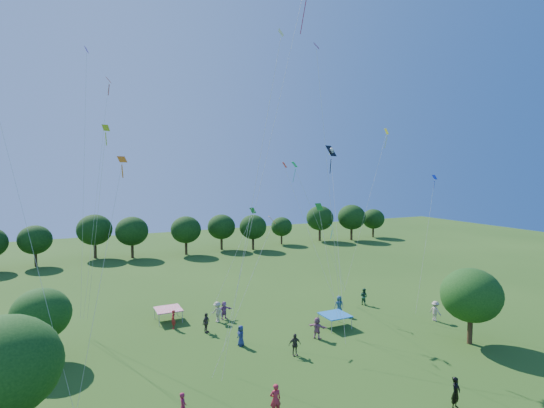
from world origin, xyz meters
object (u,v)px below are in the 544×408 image
(near_tree_east, at_px, (471,295))
(near_tree_west, at_px, (4,366))
(man_in_black, at_px, (456,393))
(pirate_kite, at_px, (332,156))
(tent_red_stripe, at_px, (168,309))
(tent_blue, at_px, (335,315))
(red_high_kite, at_px, (289,59))
(near_tree_north, at_px, (41,314))

(near_tree_east, bearing_deg, near_tree_west, 179.04)
(man_in_black, bearing_deg, pirate_kite, 72.26)
(near_tree_east, xyz_separation_m, pirate_kite, (-8.12, 6.95, 10.59))
(near_tree_east, bearing_deg, man_in_black, -144.72)
(near_tree_west, bearing_deg, pirate_kite, 16.23)
(tent_red_stripe, distance_m, tent_blue, 14.55)
(tent_blue, distance_m, pirate_kite, 13.37)
(pirate_kite, bearing_deg, near_tree_east, -40.57)
(tent_blue, relative_size, red_high_kite, 0.09)
(red_high_kite, bearing_deg, pirate_kite, 27.01)
(near_tree_west, bearing_deg, near_tree_east, -0.96)
(tent_red_stripe, xyz_separation_m, red_high_kite, (6.23, -10.77, 19.73))
(near_tree_west, relative_size, near_tree_east, 1.13)
(man_in_black, relative_size, pirate_kite, 0.13)
(tent_red_stripe, distance_m, man_in_black, 23.78)
(tent_blue, height_order, man_in_black, man_in_black)
(near_tree_north, xyz_separation_m, near_tree_east, (29.29, -10.85, 0.46))
(tent_red_stripe, height_order, pirate_kite, pirate_kite)
(near_tree_north, relative_size, red_high_kite, 0.20)
(pirate_kite, bearing_deg, near_tree_north, 169.58)
(near_tree_north, distance_m, man_in_black, 26.96)
(tent_red_stripe, xyz_separation_m, tent_blue, (12.39, -7.62, 0.00))
(tent_red_stripe, xyz_separation_m, man_in_black, (11.46, -20.83, -0.14))
(near_tree_west, height_order, tent_blue, near_tree_west)
(near_tree_north, distance_m, tent_red_stripe, 10.67)
(tent_blue, relative_size, pirate_kite, 0.16)
(tent_blue, bearing_deg, tent_red_stripe, 148.39)
(near_tree_east, height_order, man_in_black, near_tree_east)
(near_tree_east, bearing_deg, pirate_kite, 139.43)
(near_tree_west, relative_size, tent_blue, 2.98)
(pirate_kite, bearing_deg, tent_red_stripe, 145.33)
(tent_red_stripe, relative_size, red_high_kite, 0.09)
(tent_blue, bearing_deg, near_tree_north, 170.97)
(near_tree_north, height_order, tent_blue, near_tree_north)
(near_tree_north, height_order, pirate_kite, pirate_kite)
(tent_blue, distance_m, red_high_kite, 20.90)
(tent_red_stripe, height_order, red_high_kite, red_high_kite)
(near_tree_east, xyz_separation_m, tent_red_stripe, (-19.73, 14.98, -2.75))
(near_tree_west, distance_m, tent_red_stripe, 18.19)
(near_tree_west, height_order, red_high_kite, red_high_kite)
(near_tree_west, distance_m, pirate_kite, 25.19)
(man_in_black, bearing_deg, near_tree_east, 18.21)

